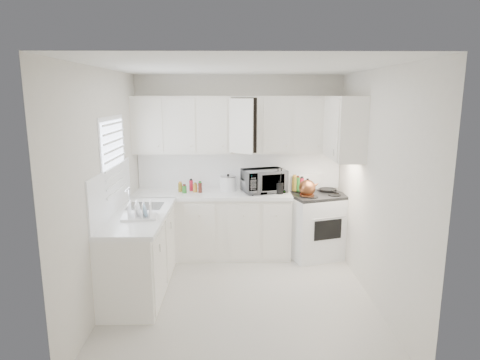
{
  "coord_description": "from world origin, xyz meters",
  "views": [
    {
      "loc": [
        -0.07,
        -4.49,
        2.31
      ],
      "look_at": [
        0.0,
        0.7,
        1.25
      ],
      "focal_mm": 31.1,
      "sensor_mm": 36.0,
      "label": 1
    }
  ],
  "objects_px": {
    "rice_cooker": "(228,182)",
    "dish_rack": "(139,209)",
    "utensil_crock": "(279,181)",
    "stove": "(317,217)",
    "tea_kettle": "(307,187)",
    "microwave": "(264,178)"
  },
  "relations": [
    {
      "from": "microwave",
      "to": "rice_cooker",
      "type": "relative_size",
      "value": 2.43
    },
    {
      "from": "microwave",
      "to": "tea_kettle",
      "type": "bearing_deg",
      "value": -38.7
    },
    {
      "from": "microwave",
      "to": "dish_rack",
      "type": "distance_m",
      "value": 1.97
    },
    {
      "from": "rice_cooker",
      "to": "utensil_crock",
      "type": "bearing_deg",
      "value": -19.24
    },
    {
      "from": "tea_kettle",
      "to": "microwave",
      "type": "height_order",
      "value": "microwave"
    },
    {
      "from": "microwave",
      "to": "dish_rack",
      "type": "relative_size",
      "value": 1.53
    },
    {
      "from": "tea_kettle",
      "to": "dish_rack",
      "type": "xyz_separation_m",
      "value": [
        -2.08,
        -1.06,
        -0.02
      ]
    },
    {
      "from": "dish_rack",
      "to": "stove",
      "type": "bearing_deg",
      "value": 20.96
    },
    {
      "from": "stove",
      "to": "tea_kettle",
      "type": "height_order",
      "value": "tea_kettle"
    },
    {
      "from": "stove",
      "to": "utensil_crock",
      "type": "relative_size",
      "value": 3.17
    },
    {
      "from": "utensil_crock",
      "to": "dish_rack",
      "type": "xyz_separation_m",
      "value": [
        -1.71,
        -1.17,
        -0.08
      ]
    },
    {
      "from": "stove",
      "to": "tea_kettle",
      "type": "bearing_deg",
      "value": -155.94
    },
    {
      "from": "tea_kettle",
      "to": "dish_rack",
      "type": "height_order",
      "value": "tea_kettle"
    },
    {
      "from": "rice_cooker",
      "to": "utensil_crock",
      "type": "relative_size",
      "value": 0.64
    },
    {
      "from": "stove",
      "to": "utensil_crock",
      "type": "bearing_deg",
      "value": 168.16
    },
    {
      "from": "rice_cooker",
      "to": "dish_rack",
      "type": "bearing_deg",
      "value": -127.91
    },
    {
      "from": "microwave",
      "to": "rice_cooker",
      "type": "distance_m",
      "value": 0.53
    },
    {
      "from": "stove",
      "to": "tea_kettle",
      "type": "distance_m",
      "value": 0.53
    },
    {
      "from": "stove",
      "to": "rice_cooker",
      "type": "bearing_deg",
      "value": 155.21
    },
    {
      "from": "dish_rack",
      "to": "rice_cooker",
      "type": "bearing_deg",
      "value": 47.15
    },
    {
      "from": "utensil_crock",
      "to": "dish_rack",
      "type": "distance_m",
      "value": 2.07
    },
    {
      "from": "rice_cooker",
      "to": "utensil_crock",
      "type": "distance_m",
      "value": 0.76
    }
  ]
}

